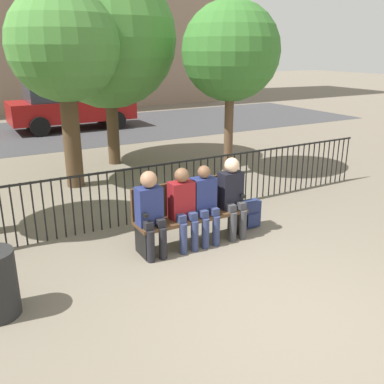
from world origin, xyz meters
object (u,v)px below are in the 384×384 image
(backpack, at_px, (250,214))
(seated_person_1, at_px, (183,204))
(tree_1, at_px, (108,39))
(tree_3, at_px, (231,52))
(park_bench, at_px, (189,210))
(seated_person_0, at_px, (151,209))
(seated_person_2, at_px, (205,201))
(parked_car_0, at_px, (69,105))
(seated_person_3, at_px, (232,193))
(tree_0, at_px, (64,47))

(backpack, bearing_deg, seated_person_1, -173.90)
(tree_1, distance_m, tree_3, 2.93)
(park_bench, height_order, seated_person_1, seated_person_1)
(seated_person_0, height_order, seated_person_1, seated_person_0)
(seated_person_2, relative_size, parked_car_0, 0.28)
(seated_person_3, bearing_deg, tree_3, 56.87)
(park_bench, relative_size, seated_person_2, 1.45)
(seated_person_0, height_order, parked_car_0, parked_car_0)
(seated_person_1, bearing_deg, seated_person_2, -0.11)
(park_bench, xyz_separation_m, backpack, (1.11, 0.01, -0.28))
(seated_person_1, xyz_separation_m, seated_person_3, (0.83, 0.00, 0.03))
(backpack, relative_size, tree_1, 0.10)
(tree_3, bearing_deg, seated_person_2, -129.34)
(parked_car_0, bearing_deg, seated_person_0, -98.53)
(park_bench, height_order, tree_3, tree_3)
(tree_3, bearing_deg, seated_person_1, -133.41)
(seated_person_3, bearing_deg, park_bench, 169.09)
(seated_person_2, bearing_deg, park_bench, 144.75)
(seated_person_1, bearing_deg, tree_1, 81.26)
(tree_1, height_order, parked_car_0, tree_1)
(backpack, xyz_separation_m, parked_car_0, (-0.23, 10.20, 0.63))
(seated_person_2, bearing_deg, parked_car_0, 86.14)
(seated_person_2, distance_m, tree_1, 5.55)
(seated_person_0, distance_m, seated_person_3, 1.33)
(seated_person_1, distance_m, seated_person_2, 0.36)
(seated_person_2, bearing_deg, tree_3, 50.66)
(tree_0, relative_size, tree_1, 0.85)
(seated_person_1, bearing_deg, park_bench, 36.81)
(seated_person_3, bearing_deg, parked_car_0, 88.77)
(seated_person_2, height_order, tree_1, tree_1)
(seated_person_1, relative_size, tree_1, 0.26)
(parked_car_0, bearing_deg, seated_person_1, -95.83)
(seated_person_1, height_order, seated_person_2, seated_person_1)
(parked_car_0, bearing_deg, tree_3, -77.77)
(seated_person_2, xyz_separation_m, tree_0, (-0.92, 3.68, 2.10))
(tree_3, distance_m, parked_car_0, 7.89)
(seated_person_3, height_order, tree_1, tree_1)
(park_bench, distance_m, seated_person_3, 0.70)
(tree_3, bearing_deg, tree_1, 130.92)
(seated_person_0, bearing_deg, seated_person_3, 0.04)
(seated_person_0, relative_size, tree_1, 0.27)
(seated_person_0, relative_size, tree_3, 0.32)
(tree_3, xyz_separation_m, parked_car_0, (-1.63, 7.50, -1.82))
(seated_person_2, relative_size, seated_person_3, 0.96)
(seated_person_0, xyz_separation_m, seated_person_2, (0.85, -0.00, -0.04))
(parked_car_0, bearing_deg, park_bench, -94.94)
(seated_person_2, relative_size, tree_0, 0.30)
(backpack, bearing_deg, tree_1, 95.94)
(seated_person_1, bearing_deg, backpack, 6.10)
(seated_person_0, bearing_deg, backpack, 4.36)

